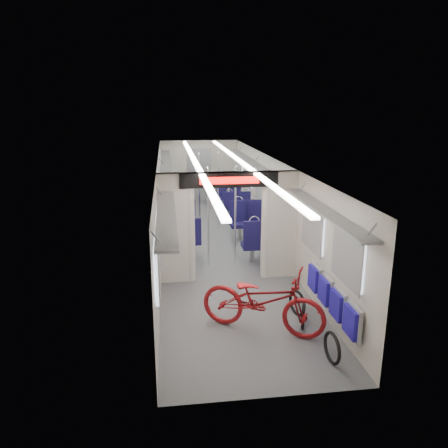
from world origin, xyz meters
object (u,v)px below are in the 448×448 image
bicycle (263,300)px  stanchion_near_left (208,218)px  seat_bay_far_left (177,202)px  stanchion_far_right (218,192)px  seat_bay_near_left (180,226)px  flip_bench (331,298)px  stanchion_near_right (235,216)px  seat_bay_near_right (254,228)px  bike_hoop_a (332,349)px  bike_hoop_b (303,316)px  seat_bay_far_right (233,199)px  stanchion_far_left (200,193)px  bike_hoop_c (297,304)px

bicycle → stanchion_near_left: (-0.58, 3.08, 0.60)m
seat_bay_far_left → stanchion_far_right: stanchion_far_right is taller
seat_bay_near_left → stanchion_far_right: bearing=50.3°
bicycle → flip_bench: (1.12, -0.12, 0.03)m
seat_bay_far_left → stanchion_near_left: size_ratio=0.98×
stanchion_near_right → flip_bench: bearing=-72.2°
seat_bay_near_right → stanchion_near_right: size_ratio=1.00×
bike_hoop_a → bike_hoop_b: 1.06m
seat_bay_far_left → seat_bay_far_right: bearing=12.5°
flip_bench → stanchion_far_right: bearing=100.4°
bike_hoop_b → stanchion_far_left: stanchion_far_left is taller
bike_hoop_b → stanchion_far_left: size_ratio=0.21×
bicycle → bike_hoop_a: (0.79, -1.05, -0.33)m
stanchion_near_left → stanchion_far_right: bearing=79.1°
stanchion_near_right → stanchion_far_right: bearing=91.2°
bicycle → seat_bay_near_left: seat_bay_near_left is taller
seat_bay_far_left → stanchion_far_left: stanchion_far_left is taller
seat_bay_near_left → stanchion_far_right: 1.91m
seat_bay_far_right → bike_hoop_a: bearing=-89.4°
seat_bay_near_left → seat_bay_far_right: 3.77m
flip_bench → stanchion_near_right: (-1.07, 3.32, 0.57)m
flip_bench → bike_hoop_c: size_ratio=4.41×
bicycle → seat_bay_near_right: seat_bay_near_right is taller
seat_bay_near_left → stanchion_near_left: 1.77m
bike_hoop_a → bike_hoop_c: size_ratio=1.02×
flip_bench → bike_hoop_b: 0.57m
stanchion_far_left → bike_hoop_b: bearing=-78.1°
seat_bay_far_right → stanchion_far_left: (-1.26, -1.98, 0.63)m
flip_bench → bike_hoop_b: bearing=164.1°
seat_bay_near_left → stanchion_far_left: size_ratio=0.94×
bike_hoop_a → seat_bay_far_left: bearing=102.9°
bike_hoop_b → seat_bay_near_right: (0.00, 4.16, 0.35)m
seat_bay_near_right → stanchion_far_right: size_ratio=1.00×
seat_bay_near_left → seat_bay_far_right: seat_bay_near_left is taller
bicycle → bike_hoop_b: bicycle is taller
seat_bay_far_left → stanchion_far_left: (0.61, -1.57, 0.58)m
seat_bay_near_left → seat_bay_far_right: bearing=60.3°
seat_bay_near_left → stanchion_near_left: (0.59, -1.56, 0.60)m
bike_hoop_b → bike_hoop_c: bearing=85.7°
flip_bench → bike_hoop_b: flip_bench is taller
stanchion_near_right → bike_hoop_b: bearing=-78.5°
bike_hoop_c → bike_hoop_b: bearing=-94.3°
bicycle → flip_bench: size_ratio=0.99×
stanchion_far_left → stanchion_near_left: bearing=-90.5°
seat_bay_far_left → seat_bay_near_left: bearing=-90.0°
stanchion_near_left → flip_bench: bearing=-62.0°
seat_bay_near_right → stanchion_near_right: (-0.65, -0.96, 0.58)m
flip_bench → seat_bay_far_left: seat_bay_far_left is taller
stanchion_far_left → bike_hoop_a: bearing=-79.1°
bike_hoop_c → bicycle: bearing=-148.1°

